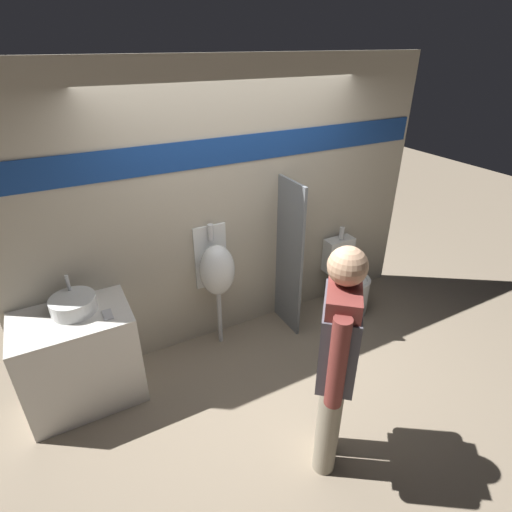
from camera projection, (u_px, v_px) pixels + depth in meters
The scene contains 9 objects.
ground_plane at pixel (264, 355), 4.01m from camera, with size 16.00×16.00×0.00m, color gray.
display_wall at pixel (235, 209), 3.82m from camera, with size 4.23×0.07×2.70m.
sink_counter at pixel (81, 359), 3.34m from camera, with size 0.90×0.60×0.87m.
sink_basin at pixel (73, 304), 3.17m from camera, with size 0.35×0.35×0.27m.
cell_phone at pixel (108, 315), 3.15m from camera, with size 0.07×0.14×0.01m.
divider_near_counter at pixel (289, 258), 4.08m from camera, with size 0.03×0.46×1.64m.
urinal_near_counter at pixel (217, 270), 3.80m from camera, with size 0.34×0.32×1.29m.
toilet at pixel (348, 284), 4.58m from camera, with size 0.40×0.57×0.95m.
person_in_vest at pixel (337, 351), 2.55m from camera, with size 0.48×0.51×1.78m.
Camera 1 is at (-1.51, -2.65, 2.79)m, focal length 28.00 mm.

